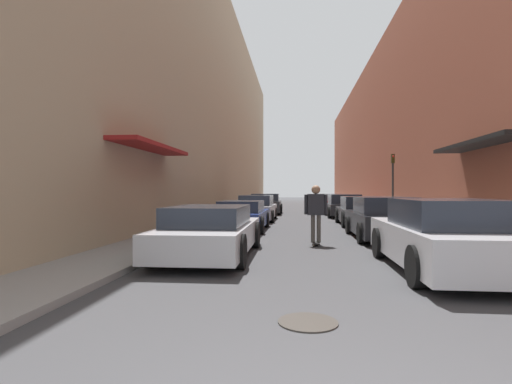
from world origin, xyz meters
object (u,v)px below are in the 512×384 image
object	(u,v)px
parked_car_right_0	(445,237)
parked_car_left_3	(266,204)
parked_car_right_1	(383,219)
skateboarder	(316,208)
parked_car_left_2	(257,208)
parked_car_right_5	(330,201)
manhole_cover	(308,322)
traffic_light	(393,178)
parked_car_left_1	(242,216)
parked_car_left_0	(211,231)
parked_car_right_4	(338,203)
parked_car_right_2	(361,211)
parked_car_right_3	(344,206)

from	to	relation	value
parked_car_right_0	parked_car_left_3	bearing A→B (deg)	104.78
parked_car_right_1	skateboarder	size ratio (longest dim) A/B	2.55
parked_car_left_2	skateboarder	bearing A→B (deg)	-74.05
parked_car_left_3	parked_car_right_5	bearing A→B (deg)	59.81
parked_car_left_2	parked_car_left_3	xyz separation A→B (m)	(0.01, 5.78, 0.02)
parked_car_right_1	manhole_cover	xyz separation A→B (m)	(-2.63, -8.34, -0.63)
parked_car_left_3	traffic_light	xyz separation A→B (m)	(6.83, -5.35, 1.50)
parked_car_left_1	skateboarder	bearing A→B (deg)	-56.15
parked_car_right_1	manhole_cover	distance (m)	8.77
parked_car_right_1	parked_car_left_0	bearing A→B (deg)	-140.73
parked_car_right_4	skateboarder	size ratio (longest dim) A/B	2.69
parked_car_left_0	parked_car_right_5	xyz separation A→B (m)	(4.88, 25.27, 0.02)
skateboarder	parked_car_left_0	bearing A→B (deg)	-138.81
parked_car_right_2	parked_car_right_3	xyz separation A→B (m)	(-0.10, 5.60, 0.01)
parked_car_left_0	parked_car_right_3	xyz separation A→B (m)	(4.76, 14.45, 0.04)
parked_car_left_1	parked_car_right_1	distance (m)	5.34
parked_car_right_1	parked_car_left_2	bearing A→B (deg)	123.27
parked_car_right_5	traffic_light	size ratio (longest dim) A/B	1.30
parked_car_left_1	skateboarder	xyz separation A→B (m)	(2.63, -3.92, 0.48)
manhole_cover	parked_car_right_5	bearing A→B (deg)	84.69
parked_car_left_2	parked_car_right_0	size ratio (longest dim) A/B	0.96
parked_car_right_0	parked_car_right_5	xyz separation A→B (m)	(0.08, 26.53, -0.06)
parked_car_left_0	parked_car_left_1	xyz separation A→B (m)	(-0.09, 6.14, -0.03)
parked_car_right_1	skateboarder	distance (m)	2.79
parked_car_right_5	parked_car_left_2	bearing A→B (deg)	-109.04
parked_car_right_2	skateboarder	size ratio (longest dim) A/B	2.52
parked_car_right_0	parked_car_right_4	xyz separation A→B (m)	(0.12, 20.76, -0.04)
parked_car_left_0	parked_car_right_4	xyz separation A→B (m)	(4.92, 19.50, 0.03)
parked_car_left_0	parked_car_left_2	bearing A→B (deg)	90.03
manhole_cover	traffic_light	xyz separation A→B (m)	(4.72, 16.01, 2.14)
parked_car_left_1	parked_car_left_2	bearing A→B (deg)	88.98
parked_car_right_2	parked_car_left_3	bearing A→B (deg)	121.07
parked_car_right_5	skateboarder	xyz separation A→B (m)	(-2.35, -23.05, 0.43)
parked_car_left_0	parked_car_right_5	bearing A→B (deg)	79.07
parked_car_right_1	manhole_cover	bearing A→B (deg)	-107.47
skateboarder	parked_car_left_2	bearing A→B (deg)	105.95
parked_car_right_2	traffic_light	bearing A→B (deg)	53.71
parked_car_right_0	parked_car_right_1	size ratio (longest dim) A/B	1.07
parked_car_left_3	parked_car_left_1	bearing A→B (deg)	-90.55
parked_car_right_5	manhole_cover	size ratio (longest dim) A/B	6.06
parked_car_left_3	skateboarder	distance (m)	14.90
parked_car_left_3	parked_car_right_1	distance (m)	13.85
parked_car_right_0	parked_car_right_4	bearing A→B (deg)	89.66
parked_car_left_2	skateboarder	xyz separation A→B (m)	(2.54, -8.89, 0.42)
parked_car_right_2	parked_car_right_5	distance (m)	16.42
skateboarder	traffic_light	distance (m)	10.33
parked_car_right_4	skateboarder	distance (m)	17.45
parked_car_right_1	parked_car_right_0	bearing A→B (deg)	-89.35
parked_car_right_4	traffic_light	world-z (taller)	traffic_light
parked_car_left_0	parked_car_right_1	xyz separation A→B (m)	(4.74, 3.88, 0.05)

